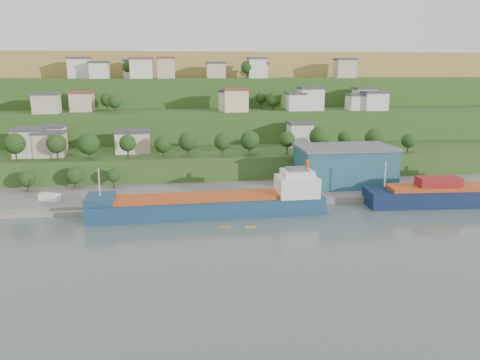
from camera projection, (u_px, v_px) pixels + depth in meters
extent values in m
plane|color=#42514A|center=(235.00, 225.00, 120.58)|extent=(500.00, 500.00, 0.00)
cube|color=slate|center=(286.00, 194.00, 150.11)|extent=(220.00, 26.00, 4.00)
cube|color=slate|center=(37.00, 208.00, 134.89)|extent=(40.00, 18.00, 2.40)
cube|color=#284719|center=(217.00, 177.00, 174.61)|extent=(260.00, 32.00, 20.00)
cube|color=#284719|center=(212.00, 162.00, 203.56)|extent=(280.00, 32.00, 44.00)
cube|color=#284719|center=(207.00, 150.00, 232.51)|extent=(300.00, 32.00, 70.00)
cube|color=olive|center=(200.00, 131.00, 303.91)|extent=(360.00, 120.00, 96.00)
cube|color=silver|center=(30.00, 144.00, 159.50)|extent=(9.90, 8.76, 8.93)
cube|color=#3F3F44|center=(28.00, 129.00, 158.37)|extent=(10.50, 9.36, 0.90)
cube|color=silver|center=(41.00, 143.00, 165.43)|extent=(8.09, 7.66, 7.40)
cube|color=brown|center=(40.00, 131.00, 164.47)|extent=(8.69, 8.26, 0.90)
cube|color=beige|center=(53.00, 140.00, 168.45)|extent=(8.39, 7.82, 8.79)
cube|color=#3F3F44|center=(51.00, 126.00, 167.34)|extent=(8.99, 8.42, 0.90)
cube|color=#C4B094|center=(50.00, 145.00, 159.18)|extent=(9.59, 7.03, 7.81)
cube|color=#3F3F44|center=(49.00, 133.00, 158.18)|extent=(10.19, 7.63, 0.90)
cube|color=silver|center=(127.00, 143.00, 166.57)|extent=(7.63, 7.71, 7.18)
cube|color=#3F3F44|center=(127.00, 132.00, 165.64)|extent=(8.23, 8.31, 0.90)
cube|color=#C4B094|center=(140.00, 142.00, 167.17)|extent=(7.04, 8.11, 7.36)
cube|color=#3F3F44|center=(139.00, 131.00, 166.22)|extent=(7.64, 8.71, 0.90)
cube|color=silver|center=(300.00, 135.00, 181.04)|extent=(8.70, 8.07, 8.58)
cube|color=#3F3F44|center=(300.00, 123.00, 179.95)|extent=(9.30, 8.67, 0.90)
cube|color=#C4B094|center=(46.00, 104.00, 186.33)|extent=(9.47, 8.56, 7.28)
cube|color=#3F3F44|center=(46.00, 94.00, 185.39)|extent=(10.07, 9.16, 0.90)
cube|color=#C4B094|center=(82.00, 102.00, 194.51)|extent=(8.85, 8.44, 7.42)
cube|color=brown|center=(81.00, 92.00, 193.55)|extent=(9.45, 9.04, 0.90)
cube|color=silver|center=(229.00, 101.00, 197.83)|extent=(8.28, 7.91, 7.84)
cube|color=#3F3F44|center=(229.00, 91.00, 196.82)|extent=(8.88, 8.51, 0.90)
cube|color=beige|center=(236.00, 101.00, 193.72)|extent=(9.71, 8.11, 8.70)
cube|color=brown|center=(236.00, 89.00, 192.61)|extent=(10.31, 8.71, 0.90)
cube|color=silver|center=(295.00, 102.00, 199.17)|extent=(7.32, 7.84, 6.78)
cube|color=#3F3F44|center=(296.00, 93.00, 198.29)|extent=(7.92, 8.44, 0.90)
cube|color=silver|center=(311.00, 100.00, 199.81)|extent=(9.73, 7.62, 8.96)
cube|color=#3F3F44|center=(311.00, 88.00, 198.68)|extent=(10.33, 8.22, 0.90)
cube|color=silver|center=(357.00, 103.00, 202.06)|extent=(7.66, 8.26, 6.07)
cube|color=#3F3F44|center=(357.00, 95.00, 201.26)|extent=(8.26, 8.86, 0.90)
cube|color=beige|center=(364.00, 99.00, 211.47)|extent=(9.16, 8.22, 8.41)
cube|color=#3F3F44|center=(365.00, 88.00, 210.40)|extent=(9.76, 8.82, 0.90)
cube|color=silver|center=(374.00, 102.00, 200.88)|extent=(9.77, 8.39, 7.17)
cube|color=#3F3F44|center=(375.00, 92.00, 199.95)|extent=(10.37, 8.99, 0.90)
cube|color=silver|center=(79.00, 69.00, 218.83)|extent=(9.62, 7.70, 8.85)
cube|color=#3F3F44|center=(79.00, 58.00, 217.70)|extent=(10.22, 8.30, 0.90)
cube|color=silver|center=(99.00, 71.00, 213.90)|extent=(8.14, 7.95, 6.88)
cube|color=#3F3F44|center=(99.00, 62.00, 213.00)|extent=(8.74, 8.55, 0.90)
cube|color=silver|center=(132.00, 70.00, 224.08)|extent=(7.87, 7.47, 7.91)
cube|color=#3F3F44|center=(132.00, 60.00, 223.07)|extent=(8.47, 8.07, 0.90)
cube|color=silver|center=(141.00, 69.00, 214.41)|extent=(9.98, 7.72, 8.57)
cube|color=brown|center=(141.00, 58.00, 213.32)|extent=(10.58, 8.32, 0.90)
cube|color=#C4B094|center=(166.00, 69.00, 218.07)|extent=(7.87, 8.21, 8.93)
cube|color=brown|center=(166.00, 58.00, 216.94)|extent=(8.47, 8.81, 0.90)
cube|color=#C4B094|center=(216.00, 71.00, 226.10)|extent=(8.83, 8.72, 6.76)
cube|color=#3F3F44|center=(216.00, 63.00, 225.22)|extent=(9.43, 9.32, 0.90)
cube|color=silver|center=(256.00, 69.00, 223.54)|extent=(8.00, 8.28, 8.81)
cube|color=#3F3F44|center=(256.00, 58.00, 222.42)|extent=(8.60, 8.88, 0.90)
cube|color=#C4B094|center=(260.00, 71.00, 224.99)|extent=(7.17, 8.15, 6.32)
cube|color=#3F3F44|center=(260.00, 64.00, 224.16)|extent=(7.77, 8.75, 0.90)
cube|color=#C4B094|center=(345.00, 69.00, 233.08)|extent=(9.59, 8.27, 8.64)
cube|color=#3F3F44|center=(345.00, 59.00, 231.98)|extent=(10.19, 8.87, 0.90)
cylinder|color=#382619|center=(16.00, 155.00, 153.09)|extent=(0.50, 0.50, 3.74)
sphere|color=black|center=(15.00, 143.00, 152.23)|extent=(6.75, 6.75, 6.75)
cylinder|color=#382619|center=(57.00, 154.00, 154.25)|extent=(0.50, 0.50, 3.62)
sphere|color=black|center=(56.00, 144.00, 153.43)|extent=(6.30, 6.30, 6.30)
cylinder|color=#382619|center=(89.00, 154.00, 155.49)|extent=(0.50, 0.50, 3.16)
sphere|color=black|center=(89.00, 144.00, 154.67)|extent=(7.13, 7.13, 7.13)
cylinder|color=#382619|center=(128.00, 153.00, 155.94)|extent=(0.50, 0.50, 3.75)
sphere|color=black|center=(127.00, 143.00, 155.15)|extent=(5.56, 5.56, 5.56)
cylinder|color=#382619|center=(163.00, 153.00, 159.45)|extent=(0.50, 0.50, 2.72)
sphere|color=black|center=(163.00, 144.00, 158.77)|extent=(5.76, 5.76, 5.76)
cylinder|color=#382619|center=(188.00, 151.00, 160.87)|extent=(0.50, 0.50, 3.32)
sphere|color=black|center=(188.00, 141.00, 160.07)|extent=(6.48, 6.48, 6.48)
cylinder|color=#382619|center=(223.00, 151.00, 160.38)|extent=(0.50, 0.50, 3.50)
sphere|color=black|center=(222.00, 142.00, 159.61)|extent=(5.77, 5.77, 5.77)
cylinder|color=#382619|center=(250.00, 150.00, 162.46)|extent=(0.50, 0.50, 3.42)
sphere|color=black|center=(250.00, 140.00, 161.65)|extent=(6.61, 6.61, 6.61)
cylinder|color=#382619|center=(287.00, 149.00, 162.80)|extent=(0.50, 0.50, 4.00)
sphere|color=black|center=(287.00, 139.00, 161.99)|extent=(5.42, 5.42, 5.42)
cylinder|color=#382619|center=(319.00, 148.00, 165.98)|extent=(0.50, 0.50, 3.96)
sphere|color=black|center=(319.00, 137.00, 165.07)|extent=(7.15, 7.15, 7.15)
cylinder|color=#382619|center=(344.00, 147.00, 167.29)|extent=(0.50, 0.50, 3.99)
sphere|color=black|center=(345.00, 138.00, 166.52)|extent=(4.89, 4.89, 4.89)
cylinder|color=#382619|center=(374.00, 148.00, 168.02)|extent=(0.50, 0.50, 3.28)
sphere|color=black|center=(374.00, 138.00, 167.21)|extent=(6.81, 6.81, 6.81)
cylinder|color=#382619|center=(408.00, 149.00, 167.59)|extent=(0.50, 0.50, 2.85)
sphere|color=black|center=(409.00, 141.00, 166.94)|extent=(5.09, 5.09, 5.09)
cylinder|color=#382619|center=(264.00, 74.00, 233.75)|extent=(0.50, 0.50, 3.99)
sphere|color=black|center=(264.00, 67.00, 233.01)|extent=(4.40, 4.40, 4.40)
cylinder|color=#382619|center=(115.00, 109.00, 187.26)|extent=(0.50, 0.50, 3.20)
sphere|color=black|center=(114.00, 101.00, 186.55)|extent=(5.49, 5.49, 5.49)
cylinder|color=#382619|center=(273.00, 107.00, 202.51)|extent=(0.50, 0.50, 2.79)
sphere|color=black|center=(273.00, 99.00, 201.78)|extent=(6.37, 6.37, 6.37)
cylinder|color=#382619|center=(247.00, 75.00, 222.03)|extent=(0.50, 0.50, 3.41)
sphere|color=black|center=(247.00, 67.00, 221.25)|extent=(6.11, 6.11, 6.11)
cylinder|color=#382619|center=(128.00, 74.00, 221.29)|extent=(0.50, 0.50, 3.88)
sphere|color=black|center=(128.00, 67.00, 220.53)|extent=(4.96, 4.96, 4.96)
cylinder|color=#382619|center=(108.00, 107.00, 197.81)|extent=(0.50, 0.50, 3.07)
sphere|color=black|center=(107.00, 100.00, 197.11)|extent=(5.60, 5.60, 5.60)
cylinder|color=#382619|center=(261.00, 105.00, 207.31)|extent=(0.50, 0.50, 3.52)
sphere|color=black|center=(261.00, 98.00, 206.59)|extent=(4.97, 4.97, 4.97)
cylinder|color=#382619|center=(245.00, 104.00, 206.78)|extent=(0.50, 0.50, 3.96)
sphere|color=black|center=(245.00, 97.00, 206.02)|extent=(4.72, 4.72, 4.72)
cube|color=navy|center=(208.00, 210.00, 128.71)|extent=(64.76, 11.74, 6.45)
cube|color=#B14117|center=(201.00, 197.00, 127.61)|extent=(48.13, 9.49, 1.11)
cube|color=navy|center=(100.00, 199.00, 124.16)|extent=(7.62, 10.32, 1.84)
cube|color=silver|center=(297.00, 186.00, 130.46)|extent=(11.29, 9.49, 5.53)
cube|color=silver|center=(297.00, 173.00, 129.61)|extent=(8.48, 7.58, 1.84)
cube|color=#595B5E|center=(297.00, 169.00, 129.34)|extent=(5.67, 5.67, 0.55)
cylinder|color=#B14117|center=(307.00, 165.00, 129.43)|extent=(1.13, 1.13, 2.77)
cylinder|color=silver|center=(99.00, 182.00, 123.10)|extent=(0.34, 0.34, 7.37)
cube|color=silver|center=(112.00, 206.00, 124.98)|extent=(13.16, 10.73, 0.23)
cube|color=#0C1536|center=(469.00, 199.00, 139.26)|extent=(62.87, 14.02, 6.86)
cube|color=#B14117|center=(464.00, 187.00, 138.09)|extent=(46.16, 11.18, 1.04)
cylinder|color=silver|center=(385.00, 174.00, 133.90)|extent=(0.35, 0.35, 7.28)
cube|color=maroon|center=(439.00, 182.00, 136.61)|extent=(12.76, 5.92, 2.70)
cube|color=#1E4F5B|center=(344.00, 166.00, 153.67)|extent=(30.16, 18.27, 12.00)
cube|color=#595B5E|center=(345.00, 147.00, 152.20)|extent=(31.17, 19.27, 0.80)
cube|color=white|center=(50.00, 198.00, 135.99)|extent=(6.44, 4.51, 2.77)
cube|color=silver|center=(68.00, 205.00, 132.36)|extent=(3.85, 2.46, 0.72)
cube|color=orange|center=(225.00, 227.00, 118.86)|extent=(2.93, 1.44, 0.22)
sphere|color=#3F3F44|center=(225.00, 225.00, 118.78)|extent=(0.51, 0.51, 0.51)
cube|color=orange|center=(251.00, 226.00, 119.04)|extent=(3.14, 0.62, 0.23)
sphere|color=#3F3F44|center=(251.00, 225.00, 118.95)|extent=(0.55, 0.55, 0.55)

